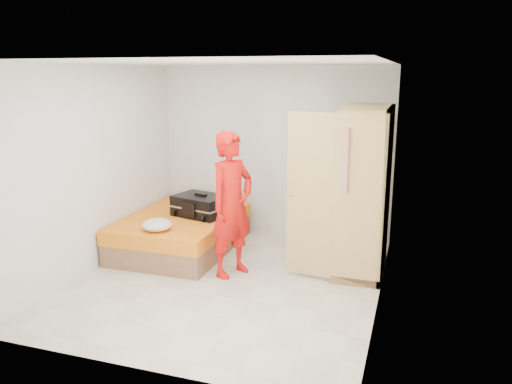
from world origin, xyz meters
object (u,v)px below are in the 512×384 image
(bed, at_px, (182,232))
(person, at_px, (232,205))
(suitcase, at_px, (201,205))
(wardrobe, at_px, (360,195))
(round_cushion, at_px, (157,225))

(bed, bearing_deg, person, -32.02)
(bed, bearing_deg, suitcase, 21.44)
(bed, xyz_separation_m, person, (1.02, -0.64, 0.66))
(bed, height_order, wardrobe, wardrobe)
(wardrobe, distance_m, person, 1.61)
(round_cushion, bearing_deg, wardrobe, 16.18)
(bed, relative_size, person, 1.11)
(person, relative_size, suitcase, 2.13)
(bed, distance_m, wardrobe, 2.61)
(bed, xyz_separation_m, round_cushion, (0.01, -0.73, 0.32))
(person, distance_m, round_cushion, 1.06)
(bed, bearing_deg, wardrobe, -0.11)
(bed, bearing_deg, round_cushion, -88.86)
(bed, distance_m, round_cushion, 0.79)
(round_cushion, bearing_deg, suitcase, 73.44)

